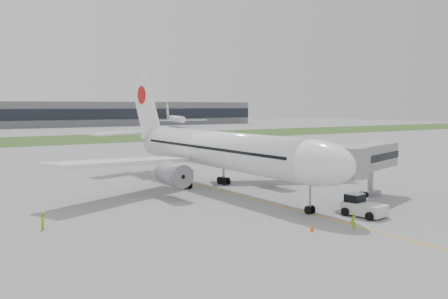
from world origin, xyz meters
TOP-DOWN VIEW (x-y plane):
  - ground at (0.00, 0.00)m, footprint 600.00×600.00m
  - apron_markings at (0.00, -5.00)m, footprint 70.00×70.00m
  - grass_strip at (0.00, 120.00)m, footprint 600.00×50.00m
  - airliner at (0.00, 4.87)m, footprint 48.13×53.95m
  - pushback_tug at (3.95, -18.65)m, footprint 3.51×4.70m
  - jet_bridge at (10.39, -13.07)m, footprint 14.62×8.54m
  - safety_cone_left at (-4.95, -20.67)m, footprint 0.45×0.45m
  - safety_cone_right at (0.50, -20.52)m, footprint 0.40×0.40m
  - ground_crew_near at (-1.36, -22.40)m, footprint 0.73×0.66m
  - ground_crew_far at (-25.55, -6.19)m, footprint 0.83×0.92m
  - distant_aircraft_right at (91.49, 191.06)m, footprint 40.18×37.48m

SIDE VIEW (x-z plane):
  - ground at x=0.00m, z-range 0.00..0.00m
  - apron_markings at x=0.00m, z-range -0.02..0.02m
  - distant_aircraft_right at x=91.49m, z-range -6.38..6.38m
  - grass_strip at x=0.00m, z-range 0.00..0.02m
  - safety_cone_right at x=0.50m, z-range 0.00..0.55m
  - safety_cone_left at x=-4.95m, z-range 0.00..0.61m
  - ground_crew_far at x=-25.55m, z-range 0.00..1.56m
  - ground_crew_near at x=-1.36m, z-range 0.00..1.68m
  - pushback_tug at x=3.95m, z-range -0.09..2.15m
  - jet_bridge at x=10.39m, z-range 1.67..8.66m
  - airliner at x=0.00m, z-range -3.28..14.60m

